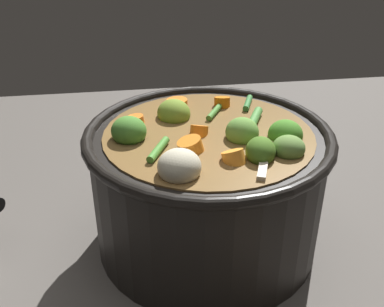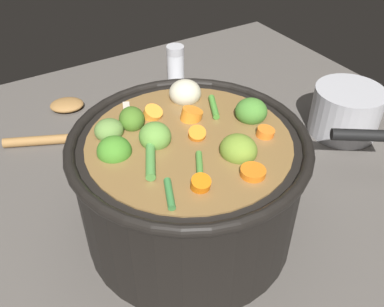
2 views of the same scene
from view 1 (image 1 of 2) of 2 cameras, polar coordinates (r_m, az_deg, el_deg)
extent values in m
plane|color=#514C47|center=(0.60, 1.82, -10.52)|extent=(1.10, 1.10, 0.00)
cylinder|color=black|center=(0.55, 1.94, -4.53)|extent=(0.27, 0.27, 0.15)
torus|color=black|center=(0.52, 2.07, 2.42)|extent=(0.29, 0.29, 0.01)
cylinder|color=brown|center=(0.55, 1.95, -4.03)|extent=(0.24, 0.24, 0.14)
ellipsoid|color=#457022|center=(0.47, 8.64, 0.29)|extent=(0.04, 0.04, 0.03)
ellipsoid|color=olive|center=(0.55, -2.31, 5.09)|extent=(0.06, 0.05, 0.03)
ellipsoid|color=#47822F|center=(0.51, -7.99, 3.02)|extent=(0.05, 0.06, 0.03)
ellipsoid|color=olive|center=(0.48, 12.10, 0.68)|extent=(0.03, 0.04, 0.03)
ellipsoid|color=#438526|center=(0.52, 11.69, 2.33)|extent=(0.05, 0.05, 0.03)
ellipsoid|color=#60943B|center=(0.50, 6.33, 2.68)|extent=(0.05, 0.05, 0.03)
cylinder|color=orange|center=(0.59, -1.90, 6.32)|extent=(0.04, 0.04, 0.01)
cylinder|color=orange|center=(0.46, 5.28, -0.60)|extent=(0.03, 0.03, 0.02)
cylinder|color=orange|center=(0.54, -7.14, 4.03)|extent=(0.03, 0.03, 0.02)
cylinder|color=orange|center=(0.48, -0.14, 0.77)|extent=(0.03, 0.03, 0.02)
cylinder|color=orange|center=(0.52, 0.84, 2.90)|extent=(0.03, 0.03, 0.02)
cylinder|color=orange|center=(0.59, 3.81, 6.27)|extent=(0.03, 0.02, 0.02)
ellipsoid|color=beige|center=(0.43, -1.61, -1.66)|extent=(0.06, 0.06, 0.03)
cylinder|color=#4A8F33|center=(0.47, -4.27, 0.52)|extent=(0.05, 0.03, 0.01)
cylinder|color=#4E8F3F|center=(0.54, 7.87, 4.34)|extent=(0.05, 0.03, 0.01)
cylinder|color=#397B3B|center=(0.59, 7.05, 6.35)|extent=(0.04, 0.02, 0.01)
cylinder|color=#4B8835|center=(0.56, 2.81, 5.23)|extent=(0.04, 0.03, 0.01)
cube|color=beige|center=(0.44, 8.87, -2.21)|extent=(0.03, 0.02, 0.01)
camera|label=2|loc=(0.84, 13.55, 32.57)|focal=39.24mm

